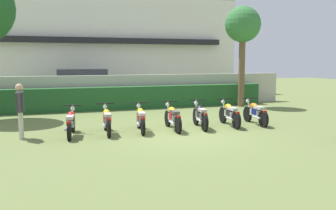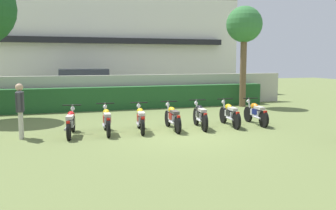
# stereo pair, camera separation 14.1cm
# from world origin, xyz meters

# --- Properties ---
(ground) EXTENTS (60.00, 60.00, 0.00)m
(ground) POSITION_xyz_m (0.00, 0.00, 0.00)
(ground) COLOR olive
(building) EXTENTS (18.20, 6.50, 6.86)m
(building) POSITION_xyz_m (0.00, 16.18, 3.43)
(building) COLOR white
(building) RESTS_ON ground
(compound_wall) EXTENTS (17.29, 0.30, 1.63)m
(compound_wall) POSITION_xyz_m (0.00, 7.45, 0.82)
(compound_wall) COLOR #BCB7A8
(compound_wall) RESTS_ON ground
(hedge_row) EXTENTS (13.83, 0.70, 1.10)m
(hedge_row) POSITION_xyz_m (0.00, 6.75, 0.55)
(hedge_row) COLOR #235628
(hedge_row) RESTS_ON ground
(parked_car) EXTENTS (4.55, 2.18, 1.89)m
(parked_car) POSITION_xyz_m (-1.93, 10.32, 0.94)
(parked_car) COLOR silver
(parked_car) RESTS_ON ground
(tree_far_side) EXTENTS (1.81, 1.81, 5.08)m
(tree_far_side) POSITION_xyz_m (5.50, 5.80, 4.03)
(tree_far_side) COLOR brown
(tree_far_side) RESTS_ON ground
(motorcycle_in_row_0) EXTENTS (0.62, 1.87, 0.94)m
(motorcycle_in_row_0) POSITION_xyz_m (-3.35, 0.96, 0.44)
(motorcycle_in_row_0) COLOR black
(motorcycle_in_row_0) RESTS_ON ground
(motorcycle_in_row_1) EXTENTS (0.60, 1.88, 0.96)m
(motorcycle_in_row_1) POSITION_xyz_m (-2.21, 0.98, 0.45)
(motorcycle_in_row_1) COLOR black
(motorcycle_in_row_1) RESTS_ON ground
(motorcycle_in_row_2) EXTENTS (0.60, 1.83, 0.94)m
(motorcycle_in_row_2) POSITION_xyz_m (-1.08, 0.97, 0.44)
(motorcycle_in_row_2) COLOR black
(motorcycle_in_row_2) RESTS_ON ground
(motorcycle_in_row_3) EXTENTS (0.60, 1.92, 0.95)m
(motorcycle_in_row_3) POSITION_xyz_m (0.04, 0.91, 0.44)
(motorcycle_in_row_3) COLOR black
(motorcycle_in_row_3) RESTS_ON ground
(motorcycle_in_row_4) EXTENTS (0.61, 1.85, 0.97)m
(motorcycle_in_row_4) POSITION_xyz_m (1.07, 0.92, 0.45)
(motorcycle_in_row_4) COLOR black
(motorcycle_in_row_4) RESTS_ON ground
(motorcycle_in_row_5) EXTENTS (0.60, 1.90, 0.96)m
(motorcycle_in_row_5) POSITION_xyz_m (2.24, 0.95, 0.45)
(motorcycle_in_row_5) COLOR black
(motorcycle_in_row_5) RESTS_ON ground
(motorcycle_in_row_6) EXTENTS (0.60, 1.85, 0.96)m
(motorcycle_in_row_6) POSITION_xyz_m (3.30, 0.92, 0.45)
(motorcycle_in_row_6) COLOR black
(motorcycle_in_row_6) RESTS_ON ground
(inspector_person) EXTENTS (0.23, 0.68, 1.69)m
(inspector_person) POSITION_xyz_m (-4.82, 1.03, 1.00)
(inspector_person) COLOR beige
(inspector_person) RESTS_ON ground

